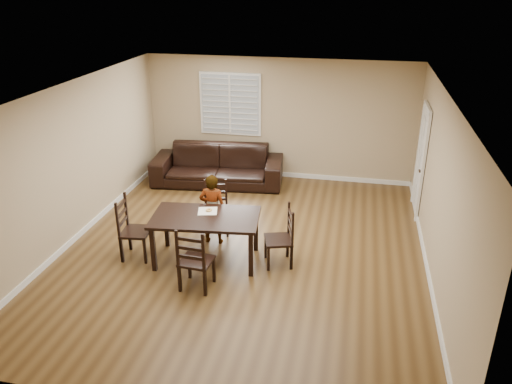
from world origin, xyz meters
TOP-DOWN VIEW (x-y plane):
  - ground at (0.00, 0.00)m, footprint 7.00×7.00m
  - room at (0.04, 0.18)m, footprint 6.04×7.04m
  - dining_table at (-0.52, -0.43)m, footprint 1.78×1.13m
  - chair_near at (-0.66, 0.62)m, footprint 0.53×0.51m
  - chair_far at (-0.45, -1.33)m, footprint 0.49×0.46m
  - chair_left at (-1.81, -0.57)m, footprint 0.50×0.52m
  - chair_right at (0.75, -0.27)m, footprint 0.53×0.55m
  - child at (-0.59, 0.18)m, footprint 0.46×0.31m
  - napkin at (-0.54, -0.25)m, footprint 0.37×0.37m
  - donut at (-0.52, -0.24)m, footprint 0.10×0.10m
  - sofa at (-1.24, 2.80)m, footprint 2.95×1.40m

SIDE VIEW (x-z plane):
  - ground at x=0.00m, z-range 0.00..0.00m
  - sofa at x=-1.24m, z-range 0.00..0.83m
  - chair_near at x=-0.66m, z-range -0.04..0.92m
  - chair_right at x=0.75m, z-range -0.05..0.95m
  - chair_far at x=-0.45m, z-range -0.05..0.97m
  - chair_left at x=-1.81m, z-range -0.05..1.01m
  - child at x=-0.59m, z-range 0.00..1.26m
  - dining_table at x=-0.52m, z-range 0.31..1.10m
  - napkin at x=-0.54m, z-range 0.79..0.80m
  - donut at x=-0.52m, z-range 0.80..0.84m
  - room at x=0.04m, z-range 0.45..3.17m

